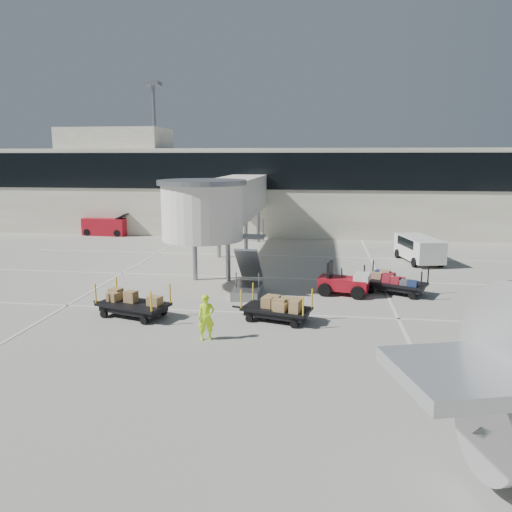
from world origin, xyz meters
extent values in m
plane|color=#A6A395|center=(0.00, 0.00, 0.00)|extent=(140.00, 140.00, 0.00)
cube|color=silver|center=(0.00, 2.00, 0.01)|extent=(40.00, 0.15, 0.02)
cube|color=silver|center=(0.00, 9.00, 0.01)|extent=(40.00, 0.15, 0.02)
cube|color=silver|center=(0.00, 16.00, 0.01)|extent=(40.00, 0.15, 0.02)
cube|color=silver|center=(6.00, 10.00, 0.01)|extent=(0.15, 30.00, 0.02)
cube|color=silver|center=(-10.00, 10.00, 0.01)|extent=(0.15, 30.00, 0.02)
cube|color=silver|center=(0.00, 30.00, 4.00)|extent=(64.00, 12.00, 8.00)
cube|color=black|center=(0.00, 23.95, 6.00)|extent=(64.00, 0.12, 3.20)
cube|color=silver|center=(-18.00, 28.00, 9.00)|extent=(10.00, 6.00, 2.00)
cylinder|color=gray|center=(-16.00, 34.00, 7.50)|extent=(0.36, 0.36, 15.00)
cube|color=gray|center=(-16.00, 34.00, 15.00)|extent=(1.60, 1.60, 0.40)
cube|color=white|center=(-4.00, 15.00, 4.30)|extent=(3.00, 18.00, 2.80)
cylinder|color=white|center=(-4.00, 6.00, 4.30)|extent=(4.40, 4.40, 3.00)
cylinder|color=gray|center=(-4.00, 6.00, 5.90)|extent=(4.80, 4.80, 0.25)
cylinder|color=gray|center=(-5.00, 8.00, 1.45)|extent=(0.28, 0.28, 2.90)
cylinder|color=gray|center=(-3.00, 8.00, 1.45)|extent=(0.28, 0.28, 2.90)
cylinder|color=gray|center=(-5.00, 15.00, 1.45)|extent=(0.28, 0.28, 2.90)
cylinder|color=gray|center=(-3.00, 15.00, 1.45)|extent=(0.28, 0.28, 2.90)
cylinder|color=gray|center=(-5.00, 22.00, 1.45)|extent=(0.28, 0.28, 2.90)
cylinder|color=gray|center=(-3.00, 22.00, 1.45)|extent=(0.28, 0.28, 2.90)
cube|color=gray|center=(-1.40, 5.00, 0.25)|extent=(1.40, 2.60, 0.50)
cube|color=gray|center=(-1.40, 5.60, 1.60)|extent=(1.20, 2.60, 2.06)
cube|color=gray|center=(-1.40, 7.00, 2.85)|extent=(1.40, 1.20, 0.12)
cube|color=maroon|center=(3.66, 5.88, 0.59)|extent=(2.80, 1.79, 0.65)
cube|color=silver|center=(4.60, 5.66, 1.02)|extent=(1.00, 1.33, 0.38)
cube|color=black|center=(2.92, 6.05, 1.24)|extent=(0.37, 1.08, 0.97)
cylinder|color=black|center=(2.66, 5.40, 0.34)|extent=(0.73, 0.42, 0.69)
cylinder|color=black|center=(2.98, 6.76, 0.34)|extent=(0.73, 0.42, 0.69)
cylinder|color=black|center=(4.34, 5.00, 0.34)|extent=(0.73, 0.42, 0.69)
cylinder|color=black|center=(4.66, 6.37, 0.34)|extent=(0.73, 0.42, 0.69)
cube|color=black|center=(6.44, 6.47, 0.58)|extent=(3.53, 2.75, 0.13)
cube|color=black|center=(6.44, 6.47, 0.39)|extent=(3.14, 2.40, 0.26)
cube|color=black|center=(4.67, 7.28, 0.42)|extent=(0.70, 0.38, 0.08)
cylinder|color=black|center=(5.14, 6.28, 0.18)|extent=(0.39, 0.28, 0.36)
cylinder|color=black|center=(5.73, 7.57, 0.18)|extent=(0.39, 0.28, 0.36)
cylinder|color=black|center=(7.15, 5.36, 0.18)|extent=(0.39, 0.28, 0.36)
cylinder|color=black|center=(7.74, 6.65, 0.18)|extent=(0.39, 0.28, 0.36)
cylinder|color=black|center=(4.77, 6.45, 1.05)|extent=(0.07, 0.07, 0.95)
cylinder|color=black|center=(5.36, 7.74, 1.05)|extent=(0.07, 0.07, 0.95)
cylinder|color=black|center=(7.52, 5.19, 1.05)|extent=(0.07, 0.07, 0.95)
cylinder|color=black|center=(8.12, 6.48, 1.05)|extent=(0.07, 0.07, 0.95)
cube|color=#434347|center=(6.43, 6.36, 0.81)|extent=(0.48, 0.41, 0.34)
cube|color=#434347|center=(6.67, 6.76, 0.78)|extent=(0.67, 0.59, 0.28)
cube|color=maroon|center=(6.20, 6.13, 0.79)|extent=(0.55, 0.53, 0.29)
cube|color=#434347|center=(5.74, 7.07, 0.85)|extent=(0.62, 0.53, 0.42)
cube|color=#9B6F54|center=(6.12, 7.05, 0.86)|extent=(0.60, 0.56, 0.44)
cube|color=#434347|center=(5.65, 6.36, 0.85)|extent=(0.59, 0.54, 0.42)
cube|color=#434347|center=(6.83, 6.58, 0.82)|extent=(0.54, 0.49, 0.37)
cube|color=#162447|center=(5.76, 6.82, 0.83)|extent=(0.51, 0.45, 0.37)
cube|color=#434347|center=(6.67, 6.60, 0.77)|extent=(0.59, 0.57, 0.27)
cube|color=#162447|center=(6.49, 6.51, 0.87)|extent=(0.61, 0.48, 0.45)
cube|color=maroon|center=(6.28, 6.99, 0.84)|extent=(0.57, 0.55, 0.39)
cube|color=black|center=(0.51, 1.08, 0.55)|extent=(3.28, 2.23, 0.12)
cube|color=black|center=(0.51, 1.08, 0.37)|extent=(2.94, 1.94, 0.25)
cube|color=black|center=(-1.27, 1.56, 0.40)|extent=(0.70, 0.26, 0.08)
cylinder|color=black|center=(-0.67, 0.70, 0.17)|extent=(0.36, 0.22, 0.34)
cylinder|color=black|center=(-0.32, 2.00, 0.17)|extent=(0.36, 0.22, 0.34)
cylinder|color=black|center=(1.35, 0.15, 0.17)|extent=(0.36, 0.22, 0.34)
cylinder|color=black|center=(1.70, 1.45, 0.17)|extent=(0.36, 0.22, 0.34)
cylinder|color=yellow|center=(-1.05, 0.80, 1.00)|extent=(0.07, 0.07, 0.90)
cylinder|color=yellow|center=(-0.70, 2.11, 1.00)|extent=(0.07, 0.07, 0.90)
cylinder|color=yellow|center=(1.72, 0.05, 1.00)|extent=(0.07, 0.07, 0.90)
cylinder|color=yellow|center=(2.08, 1.35, 1.00)|extent=(0.07, 0.07, 0.90)
cube|color=olive|center=(-0.02, 0.73, 0.82)|extent=(0.69, 0.62, 0.41)
cube|color=olive|center=(0.49, 1.22, 0.79)|extent=(0.55, 0.60, 0.37)
cube|color=olive|center=(-0.46, 1.47, 0.88)|extent=(0.72, 0.55, 0.53)
cube|color=olive|center=(-0.13, 1.49, 0.82)|extent=(0.63, 0.64, 0.42)
cube|color=olive|center=(0.92, 0.99, 0.85)|extent=(0.60, 0.52, 0.48)
cube|color=olive|center=(-0.13, 1.06, 0.87)|extent=(0.59, 0.61, 0.52)
cube|color=olive|center=(-0.33, 1.20, 0.88)|extent=(0.72, 0.62, 0.55)
cube|color=olive|center=(-0.42, 1.15, 0.81)|extent=(0.57, 0.64, 0.40)
cube|color=black|center=(-6.08, 0.79, 0.59)|extent=(3.54, 2.48, 0.13)
cube|color=black|center=(-6.08, 0.79, 0.40)|extent=(3.16, 2.15, 0.27)
cube|color=black|center=(-7.97, 1.37, 0.43)|extent=(0.74, 0.30, 0.09)
cylinder|color=black|center=(-7.36, 0.43, 0.18)|extent=(0.39, 0.25, 0.36)
cylinder|color=black|center=(-6.94, 1.81, 0.18)|extent=(0.39, 0.25, 0.36)
cylinder|color=black|center=(-5.21, -0.23, 0.18)|extent=(0.39, 0.25, 0.36)
cylinder|color=black|center=(-4.79, 1.15, 0.18)|extent=(0.39, 0.25, 0.36)
cylinder|color=yellow|center=(-7.76, 0.56, 1.07)|extent=(0.07, 0.07, 0.96)
cylinder|color=yellow|center=(-7.34, 1.94, 1.07)|extent=(0.07, 0.07, 0.96)
cylinder|color=yellow|center=(-4.81, -0.35, 1.07)|extent=(0.07, 0.07, 0.96)
cylinder|color=yellow|center=(-4.39, 1.03, 1.07)|extent=(0.07, 0.07, 0.96)
cube|color=olive|center=(-6.04, 1.30, 0.94)|extent=(0.74, 0.59, 0.57)
cube|color=olive|center=(-5.70, 1.05, 0.84)|extent=(0.67, 0.67, 0.38)
cube|color=olive|center=(-6.95, 1.08, 0.89)|extent=(0.74, 0.62, 0.47)
cube|color=olive|center=(-5.30, 0.88, 0.92)|extent=(0.72, 0.66, 0.54)
imported|color=#AADF17|center=(-2.07, -1.69, 0.93)|extent=(0.79, 0.65, 1.87)
cube|color=silver|center=(9.19, 14.99, 1.01)|extent=(2.84, 4.93, 1.49)
cube|color=silver|center=(8.74, 17.01, 0.72)|extent=(1.86, 0.90, 0.87)
cube|color=black|center=(9.15, 15.18, 1.40)|extent=(2.48, 3.24, 0.60)
cylinder|color=black|center=(8.63, 13.28, 0.33)|extent=(0.37, 0.69, 0.66)
cylinder|color=black|center=(10.42, 13.68, 0.33)|extent=(0.37, 0.69, 0.66)
cylinder|color=black|center=(7.96, 16.29, 0.33)|extent=(0.37, 0.69, 0.66)
cylinder|color=black|center=(9.75, 16.69, 0.33)|extent=(0.37, 0.69, 0.66)
cube|color=maroon|center=(-17.72, 24.00, 0.81)|extent=(4.21, 1.99, 1.62)
cube|color=black|center=(-15.89, 23.88, 1.84)|extent=(1.13, 1.58, 0.57)
cylinder|color=black|center=(-19.28, 23.34, 0.32)|extent=(0.66, 0.31, 0.65)
cylinder|color=black|center=(-19.18, 24.85, 0.32)|extent=(0.66, 0.31, 0.65)
cylinder|color=black|center=(-16.26, 23.15, 0.32)|extent=(0.66, 0.31, 0.65)
cylinder|color=black|center=(-16.16, 24.66, 0.32)|extent=(0.66, 0.31, 0.65)
camera|label=1|loc=(2.41, -20.31, 7.23)|focal=35.00mm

